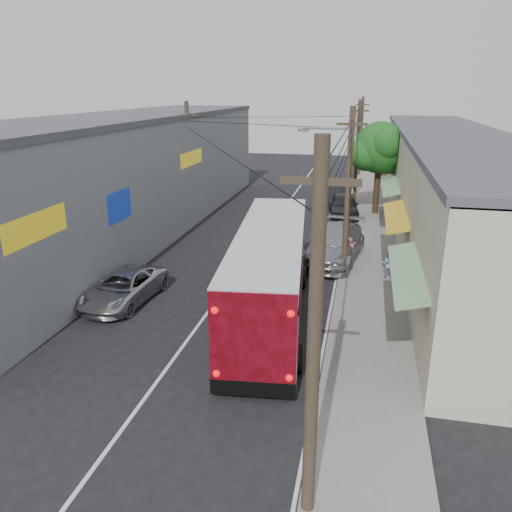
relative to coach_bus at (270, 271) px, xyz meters
The scene contains 13 objects.
ground 8.33m from the coach_bus, 107.95° to the right, with size 120.00×120.00×0.00m, color black.
sidewalk 13.02m from the coach_bus, 71.96° to the left, with size 3.00×80.00×0.12m, color slate.
building_right 16.65m from the coach_bus, 59.26° to the left, with size 7.09×40.00×6.25m.
building_left 15.16m from the coach_bus, 137.00° to the left, with size 7.20×36.00×7.25m.
utility_poles 12.82m from the coach_bus, 87.18° to the left, with size 11.80×45.28×8.00m.
street_tree 19.01m from the coach_bus, 76.57° to the left, with size 4.40×4.00×6.60m.
coach_bus is the anchor object (origin of this frame).
jeepney 6.41m from the coach_bus, behind, with size 2.19×4.74×1.32m, color #B4B3BB.
parked_suv 7.57m from the coach_bus, 73.82° to the left, with size 2.53×6.23×1.81m, color #9D9DA5.
parked_car_mid 17.29m from the coach_bus, 83.03° to the left, with size 1.95×4.85×1.65m, color #242429.
parked_car_far 21.18m from the coach_bus, 86.49° to the left, with size 1.70×4.89×1.61m, color black.
pedestrian_near 6.96m from the coach_bus, 65.16° to the left, with size 0.54×0.36×1.49m, color #C1667A.
pedestrian_far 6.90m from the coach_bus, 45.15° to the left, with size 0.69×0.54×1.42m, color #8A9CCA.
Camera 1 is at (5.94, -10.55, 8.71)m, focal length 35.00 mm.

